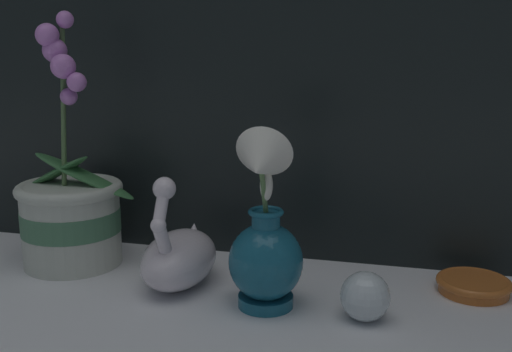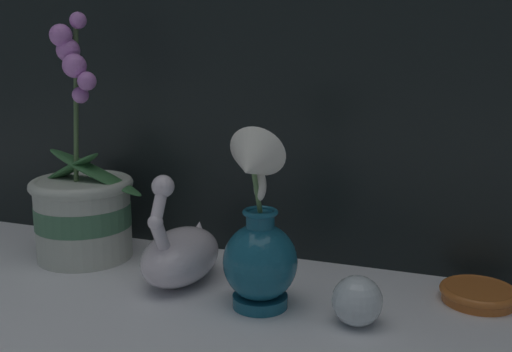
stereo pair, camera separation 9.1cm
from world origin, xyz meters
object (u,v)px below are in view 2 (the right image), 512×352
Objects in this scene: blue_vase at (259,245)px; amber_dish at (479,293)px; orchid_potted_plant at (83,206)px; swan_figurine at (181,252)px; glass_sphere at (357,301)px.

blue_vase is 2.37× the size of amber_dish.
swan_figurine is at bearing -11.20° from orchid_potted_plant.
swan_figurine is 0.30m from glass_sphere.
swan_figurine is at bearing -169.90° from amber_dish.
orchid_potted_plant is 1.60× the size of blue_vase.
blue_vase is at bearing -156.21° from amber_dish.
glass_sphere is at bearing -138.89° from amber_dish.
swan_figurine is (0.21, -0.04, -0.04)m from orchid_potted_plant.
orchid_potted_plant reaches higher than glass_sphere.
orchid_potted_plant is 0.37m from blue_vase.
swan_figurine is 1.65× the size of amber_dish.
blue_vase is 3.86× the size of glass_sphere.
orchid_potted_plant is at bearing 165.55° from blue_vase.
blue_vase is (0.15, -0.05, 0.05)m from swan_figurine.
blue_vase reaches higher than swan_figurine.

